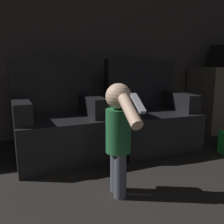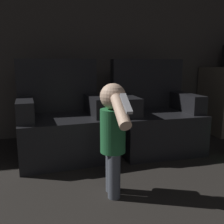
# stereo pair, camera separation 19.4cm
# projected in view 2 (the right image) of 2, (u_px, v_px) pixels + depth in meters

# --- Properties ---
(wall_back) EXTENTS (8.40, 0.05, 2.60)m
(wall_back) POSITION_uv_depth(u_px,v_px,m) (63.00, 39.00, 3.28)
(wall_back) COLOR #423D38
(wall_back) RESTS_ON ground_plane
(armchair_left) EXTENTS (0.96, 0.88, 1.04)m
(armchair_left) POSITION_uv_depth(u_px,v_px,m) (62.00, 123.00, 2.70)
(armchair_left) COLOR black
(armchair_left) RESTS_ON ground_plane
(armchair_right) EXTENTS (0.91, 0.82, 1.04)m
(armchair_right) POSITION_uv_depth(u_px,v_px,m) (154.00, 118.00, 2.94)
(armchair_right) COLOR black
(armchair_right) RESTS_ON ground_plane
(person_toddler) EXTENTS (0.19, 0.59, 0.85)m
(person_toddler) POSITION_uv_depth(u_px,v_px,m) (113.00, 131.00, 1.82)
(person_toddler) COLOR #474C56
(person_toddler) RESTS_ON ground_plane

